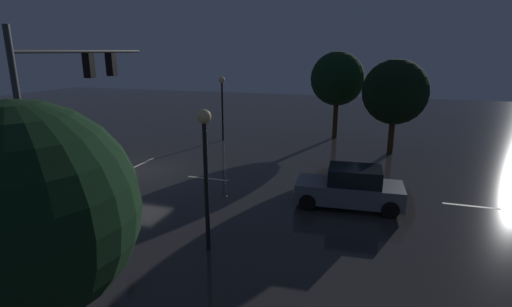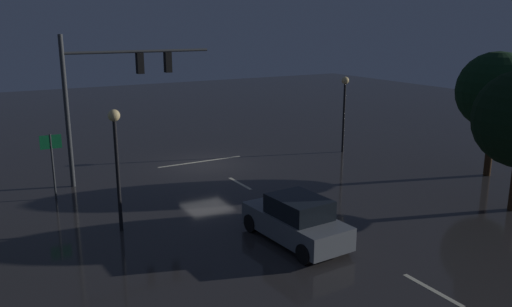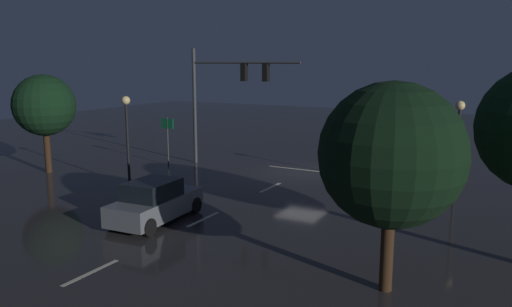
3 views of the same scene
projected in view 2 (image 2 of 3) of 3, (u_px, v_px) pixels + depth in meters
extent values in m
plane|color=#2D2B2B|center=(206.00, 165.00, 28.67)|extent=(80.00, 80.00, 0.00)
cylinder|color=#383A3D|center=(67.00, 113.00, 24.00)|extent=(0.22, 0.22, 7.10)
cylinder|color=#383A3D|center=(139.00, 51.00, 25.05)|extent=(7.14, 0.14, 0.14)
cube|color=black|center=(140.00, 63.00, 25.19)|extent=(0.32, 0.36, 1.00)
sphere|color=black|center=(138.00, 56.00, 25.28)|extent=(0.20, 0.20, 0.20)
sphere|color=black|center=(139.00, 63.00, 25.35)|extent=(0.20, 0.20, 0.20)
sphere|color=#19F24C|center=(139.00, 70.00, 25.43)|extent=(0.20, 0.20, 0.20)
cube|color=black|center=(168.00, 62.00, 25.88)|extent=(0.32, 0.36, 1.00)
sphere|color=black|center=(166.00, 56.00, 25.96)|extent=(0.20, 0.20, 0.20)
sphere|color=black|center=(166.00, 62.00, 26.04)|extent=(0.20, 0.20, 0.20)
sphere|color=#19F24C|center=(167.00, 68.00, 26.12)|extent=(0.20, 0.20, 0.20)
cube|color=beige|center=(240.00, 183.00, 25.30)|extent=(0.16, 2.20, 0.01)
cube|color=beige|center=(312.00, 223.00, 20.24)|extent=(0.16, 2.20, 0.01)
cube|color=beige|center=(432.00, 290.00, 15.18)|extent=(0.16, 2.20, 0.01)
cube|color=beige|center=(200.00, 162.00, 29.29)|extent=(5.00, 0.16, 0.01)
cube|color=slate|center=(295.00, 225.00, 18.44)|extent=(2.06, 4.40, 0.80)
cube|color=black|center=(299.00, 207.00, 18.10)|extent=(1.73, 2.19, 0.68)
cylinder|color=black|center=(251.00, 223.00, 19.36)|extent=(0.26, 0.69, 0.68)
cylinder|color=black|center=(287.00, 214.00, 20.25)|extent=(0.26, 0.69, 0.68)
cylinder|color=black|center=(304.00, 254.00, 16.76)|extent=(0.26, 0.69, 0.68)
cylinder|color=black|center=(343.00, 242.00, 17.66)|extent=(0.26, 0.69, 0.68)
sphere|color=#F9EFC6|center=(248.00, 210.00, 19.80)|extent=(0.20, 0.20, 0.20)
sphere|color=#F9EFC6|center=(276.00, 203.00, 20.50)|extent=(0.20, 0.20, 0.20)
cylinder|color=black|center=(344.00, 118.00, 31.05)|extent=(0.14, 0.14, 4.14)
sphere|color=#F9D88C|center=(345.00, 80.00, 30.50)|extent=(0.44, 0.44, 0.44)
cylinder|color=black|center=(118.00, 177.00, 19.03)|extent=(0.14, 0.14, 4.20)
sphere|color=#F9D88C|center=(114.00, 115.00, 18.48)|extent=(0.44, 0.44, 0.44)
cylinder|color=#383A3D|center=(53.00, 167.00, 22.77)|extent=(0.09, 0.09, 2.93)
cube|color=#0F6033|center=(51.00, 142.00, 22.50)|extent=(0.90, 0.09, 0.60)
cylinder|color=#382314|center=(490.00, 148.00, 26.32)|extent=(0.36, 0.36, 2.90)
sphere|color=black|center=(496.00, 91.00, 25.62)|extent=(3.85, 3.85, 3.85)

